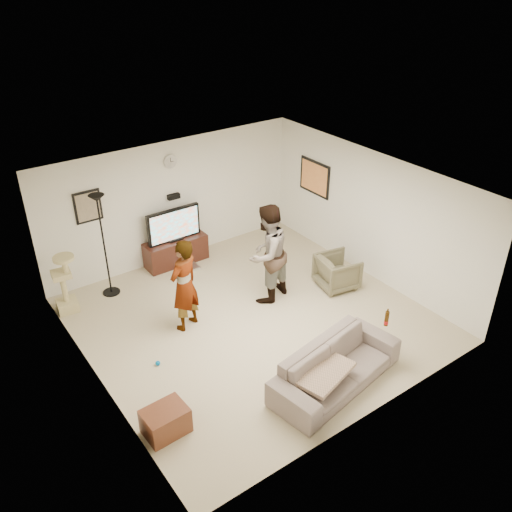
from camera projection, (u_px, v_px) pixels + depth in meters
floor at (252, 319)px, 9.42m from camera, size 5.50×5.50×0.02m
ceiling at (252, 186)px, 8.16m from camera, size 5.50×5.50×0.02m
wall_back at (173, 202)px, 10.73m from camera, size 5.50×0.04×2.50m
wall_front at (377, 345)px, 6.85m from camera, size 5.50×0.04×2.50m
wall_left at (90, 315)px, 7.40m from camera, size 0.04×5.50×2.50m
wall_right at (370, 215)px, 10.18m from camera, size 0.04×5.50×2.50m
wall_clock at (170, 161)px, 10.28m from camera, size 0.26×0.04×0.26m
wall_speaker at (174, 197)px, 10.62m from camera, size 0.25×0.10×0.10m
picture_back at (88, 207)px, 9.68m from camera, size 0.42×0.03×0.52m
picture_right at (315, 178)px, 11.17m from camera, size 0.03×0.78×0.62m
tv_stand at (176, 251)px, 10.97m from camera, size 1.29×0.45×0.54m
console_box at (189, 268)px, 10.84m from camera, size 0.40×0.30×0.07m
tv at (174, 225)px, 10.67m from camera, size 1.13×0.08×0.67m
tv_screen at (175, 225)px, 10.64m from camera, size 1.04×0.01×0.59m
floor_lamp at (104, 246)px, 9.64m from camera, size 0.32×0.32×2.00m
cat_tree at (63, 284)px, 9.38m from camera, size 0.40×0.40×1.10m
person_left at (184, 285)px, 8.84m from camera, size 0.70×0.59×1.65m
person_right at (267, 254)px, 9.53m from camera, size 1.07×0.94×1.86m
sofa at (336, 367)px, 7.87m from camera, size 2.28×1.20×0.63m
throw_blanket at (319, 370)px, 7.64m from camera, size 1.05×0.92×0.06m
beer_bottle at (387, 319)px, 8.15m from camera, size 0.06×0.06×0.25m
armchair at (337, 272)px, 10.17m from camera, size 0.84×0.82×0.65m
side_table at (166, 421)px, 7.13m from camera, size 0.60×0.46×0.39m
toy_ball at (158, 363)px, 8.35m from camera, size 0.08×0.08×0.08m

